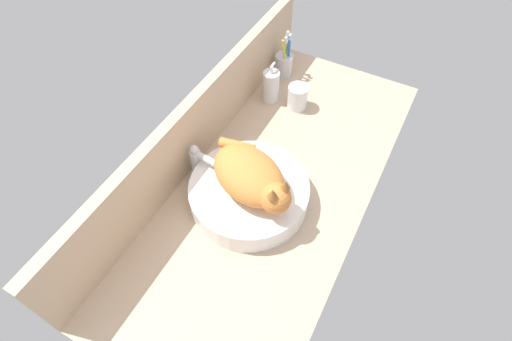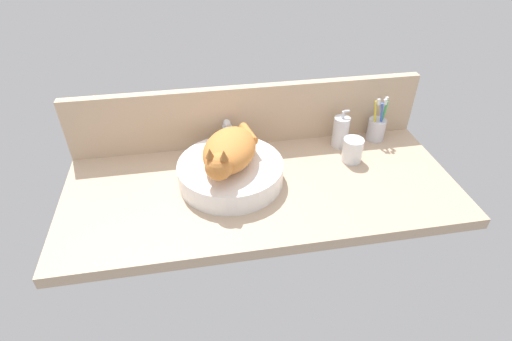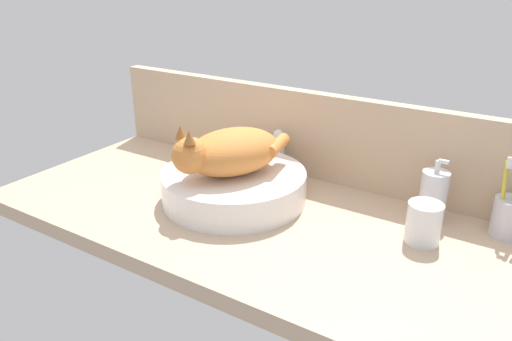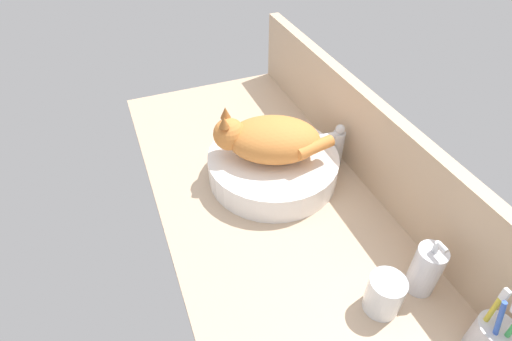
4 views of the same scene
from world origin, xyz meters
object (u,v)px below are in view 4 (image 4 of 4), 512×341
(sink_basin, at_px, (273,166))
(toothbrush_cup, at_px, (490,337))
(cat, at_px, (269,139))
(faucet, at_px, (334,144))
(soap_dispenser, at_px, (426,269))
(water_glass, at_px, (384,296))

(sink_basin, bearing_deg, toothbrush_cup, 16.13)
(cat, distance_m, toothbrush_cup, 0.65)
(faucet, relative_size, soap_dispenser, 0.86)
(water_glass, bearing_deg, cat, -172.50)
(faucet, distance_m, water_glass, 0.47)
(sink_basin, bearing_deg, faucet, 86.23)
(cat, relative_size, soap_dispenser, 1.91)
(toothbrush_cup, bearing_deg, water_glass, -139.41)
(sink_basin, distance_m, water_glass, 0.47)
(soap_dispenser, xyz_separation_m, water_glass, (0.01, -0.11, -0.02))
(cat, distance_m, faucet, 0.21)
(faucet, xyz_separation_m, water_glass, (0.45, -0.14, -0.03))
(sink_basin, distance_m, cat, 0.10)
(cat, xyz_separation_m, toothbrush_cup, (0.62, 0.19, -0.08))
(cat, bearing_deg, faucet, 85.17)
(soap_dispenser, bearing_deg, sink_basin, -161.04)
(toothbrush_cup, bearing_deg, soap_dispenser, -172.28)
(cat, bearing_deg, sink_basin, 70.37)
(cat, height_order, toothbrush_cup, cat)
(cat, xyz_separation_m, soap_dispenser, (0.46, 0.17, -0.07))
(sink_basin, xyz_separation_m, soap_dispenser, (0.45, 0.16, 0.02))
(sink_basin, relative_size, water_glass, 3.97)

